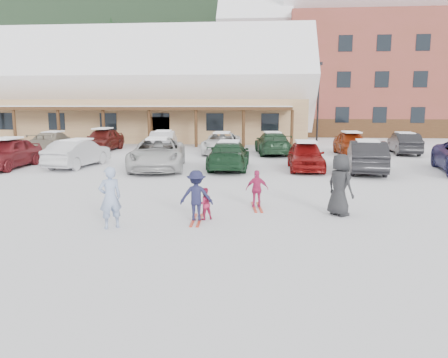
# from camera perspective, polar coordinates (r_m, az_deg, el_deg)

# --- Properties ---
(ground) EXTENTS (160.00, 160.00, 0.00)m
(ground) POSITION_cam_1_polar(r_m,az_deg,el_deg) (12.58, -1.77, -5.25)
(ground) COLOR white
(ground) RESTS_ON ground
(forested_hillside) EXTENTS (300.00, 70.00, 38.00)m
(forested_hillside) POSITION_cam_1_polar(r_m,az_deg,el_deg) (98.33, 4.42, 19.02)
(forested_hillside) COLOR black
(forested_hillside) RESTS_ON ground
(day_lodge) EXTENTS (29.12, 12.50, 10.38)m
(day_lodge) POSITION_cam_1_polar(r_m,az_deg,el_deg) (41.36, -9.72, 10.63)
(day_lodge) COLOR tan
(day_lodge) RESTS_ON ground
(alpine_hotel) EXTENTS (31.48, 14.01, 21.48)m
(alpine_hotel) POSITION_cam_1_polar(r_m,az_deg,el_deg) (51.94, 20.08, 15.18)
(alpine_hotel) COLOR brown
(alpine_hotel) RESTS_ON ground
(lamp_post) EXTENTS (0.50, 0.25, 6.59)m
(lamp_post) POSITION_cam_1_polar(r_m,az_deg,el_deg) (37.32, 12.20, 10.28)
(lamp_post) COLOR black
(lamp_post) RESTS_ON ground
(conifer_2) EXTENTS (5.28, 5.28, 12.24)m
(conifer_2) POSITION_cam_1_polar(r_m,az_deg,el_deg) (62.65, -25.67, 12.15)
(conifer_2) COLOR black
(conifer_2) RESTS_ON ground
(conifer_3) EXTENTS (3.96, 3.96, 9.18)m
(conifer_3) POSITION_cam_1_polar(r_m,az_deg,el_deg) (56.27, 9.92, 11.57)
(conifer_3) COLOR black
(conifer_3) RESTS_ON ground
(adult_skier) EXTENTS (0.72, 0.67, 1.65)m
(adult_skier) POSITION_cam_1_polar(r_m,az_deg,el_deg) (11.88, -14.65, -2.37)
(adult_skier) COLOR #8A9EC7
(adult_skier) RESTS_ON ground
(toddler_red) EXTENTS (0.56, 0.52, 0.92)m
(toddler_red) POSITION_cam_1_polar(r_m,az_deg,el_deg) (12.44, -2.56, -3.23)
(toddler_red) COLOR #AF224A
(toddler_red) RESTS_ON ground
(child_navy) EXTENTS (0.95, 0.58, 1.44)m
(child_navy) POSITION_cam_1_polar(r_m,az_deg,el_deg) (12.26, -3.63, -2.20)
(child_navy) COLOR #1A1B3B
(child_navy) RESTS_ON ground
(skis_child_navy) EXTENTS (0.26, 1.41, 0.03)m
(skis_child_navy) POSITION_cam_1_polar(r_m,az_deg,el_deg) (12.43, -3.60, -5.38)
(skis_child_navy) COLOR red
(skis_child_navy) RESTS_ON ground
(child_magenta) EXTENTS (0.73, 0.37, 1.21)m
(child_magenta) POSITION_cam_1_polar(r_m,az_deg,el_deg) (13.83, 4.34, -1.32)
(child_magenta) COLOR #BB255D
(child_magenta) RESTS_ON ground
(skis_child_magenta) EXTENTS (0.35, 1.41, 0.03)m
(skis_child_magenta) POSITION_cam_1_polar(r_m,az_deg,el_deg) (13.96, 4.31, -3.69)
(skis_child_magenta) COLOR red
(skis_child_magenta) RESTS_ON ground
(bystander_dark) EXTENTS (1.00, 1.06, 1.83)m
(bystander_dark) POSITION_cam_1_polar(r_m,az_deg,el_deg) (13.25, 14.90, -0.75)
(bystander_dark) COLOR black
(bystander_dark) RESTS_ON ground
(parked_car_0) EXTENTS (1.89, 4.55, 1.54)m
(parked_car_0) POSITION_cam_1_polar(r_m,az_deg,el_deg) (24.89, -26.42, 3.04)
(parked_car_0) COLOR maroon
(parked_car_0) RESTS_ON ground
(parked_car_1) EXTENTS (2.12, 4.51, 1.43)m
(parked_car_1) POSITION_cam_1_polar(r_m,az_deg,el_deg) (24.00, -18.55, 3.21)
(parked_car_1) COLOR #BCBDC1
(parked_car_1) RESTS_ON ground
(parked_car_2) EXTENTS (3.40, 5.96, 1.57)m
(parked_car_2) POSITION_cam_1_polar(r_m,az_deg,el_deg) (22.20, -8.67, 3.29)
(parked_car_2) COLOR #BDBDBD
(parked_car_2) RESTS_ON ground
(parked_car_3) EXTENTS (1.97, 4.83, 1.40)m
(parked_car_3) POSITION_cam_1_polar(r_m,az_deg,el_deg) (22.01, 0.65, 3.13)
(parked_car_3) COLOR #163720
(parked_car_3) RESTS_ON ground
(parked_car_4) EXTENTS (1.72, 4.21, 1.43)m
(parked_car_4) POSITION_cam_1_polar(r_m,az_deg,el_deg) (22.11, 10.61, 3.03)
(parked_car_4) COLOR maroon
(parked_car_4) RESTS_ON ground
(parked_car_5) EXTENTS (2.23, 4.79, 1.52)m
(parked_car_5) POSITION_cam_1_polar(r_m,az_deg,el_deg) (22.08, 18.13, 2.82)
(parked_car_5) COLOR black
(parked_car_5) RESTS_ON ground
(parked_car_7) EXTENTS (2.31, 4.91, 1.38)m
(parked_car_7) POSITION_cam_1_polar(r_m,az_deg,el_deg) (32.02, -21.35, 4.54)
(parked_car_7) COLOR gray
(parked_car_7) RESTS_ON ground
(parked_car_8) EXTENTS (1.94, 4.64, 1.57)m
(parked_car_8) POSITION_cam_1_polar(r_m,az_deg,el_deg) (31.79, -15.53, 4.99)
(parked_car_8) COLOR #591815
(parked_car_8) RESTS_ON ground
(parked_car_9) EXTENTS (2.05, 4.55, 1.45)m
(parked_car_9) POSITION_cam_1_polar(r_m,az_deg,el_deg) (30.02, -7.88, 4.88)
(parked_car_9) COLOR #BBBABF
(parked_car_9) RESTS_ON ground
(parked_car_10) EXTENTS (2.35, 5.07, 1.41)m
(parked_car_10) POSITION_cam_1_polar(r_m,az_deg,el_deg) (28.82, -0.28, 4.73)
(parked_car_10) COLOR white
(parked_car_10) RESTS_ON ground
(parked_car_11) EXTENTS (2.52, 5.13, 1.44)m
(parked_car_11) POSITION_cam_1_polar(r_m,az_deg,el_deg) (28.66, 6.35, 4.67)
(parked_car_11) COLOR #204028
(parked_car_11) RESTS_ON ground
(parked_car_12) EXTENTS (1.87, 4.42, 1.49)m
(parked_car_12) POSITION_cam_1_polar(r_m,az_deg,el_deg) (29.19, 16.26, 4.48)
(parked_car_12) COLOR maroon
(parked_car_12) RESTS_ON ground
(parked_car_13) EXTENTS (1.86, 4.34, 1.39)m
(parked_car_13) POSITION_cam_1_polar(r_m,az_deg,el_deg) (30.97, 22.49, 4.32)
(parked_car_13) COLOR black
(parked_car_13) RESTS_ON ground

